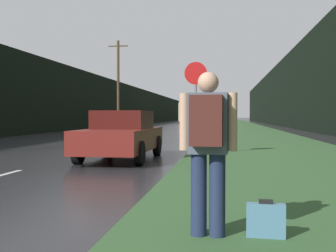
# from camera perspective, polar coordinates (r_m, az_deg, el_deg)

# --- Properties ---
(grass_verge) EXTENTS (6.00, 240.00, 0.02)m
(grass_verge) POSITION_cam_1_polar(r_m,az_deg,el_deg) (40.96, 10.22, -0.43)
(grass_verge) COLOR #33562D
(grass_verge) RESTS_ON ground_plane
(lane_stripe_c) EXTENTS (0.12, 3.00, 0.01)m
(lane_stripe_c) POSITION_cam_1_polar(r_m,az_deg,el_deg) (15.71, -10.16, -3.35)
(lane_stripe_c) COLOR silver
(lane_stripe_c) RESTS_ON ground_plane
(lane_stripe_d) EXTENTS (0.12, 3.00, 0.01)m
(lane_stripe_d) POSITION_cam_1_polar(r_m,az_deg,el_deg) (22.46, -4.64, -1.91)
(lane_stripe_d) COLOR silver
(lane_stripe_d) RESTS_ON ground_plane
(lane_stripe_e) EXTENTS (0.12, 3.00, 0.01)m
(lane_stripe_e) POSITION_cam_1_polar(r_m,az_deg,el_deg) (29.32, -1.69, -1.14)
(lane_stripe_e) COLOR silver
(lane_stripe_e) RESTS_ON ground_plane
(treeline_far_side) EXTENTS (2.00, 140.00, 5.63)m
(treeline_far_side) POSITION_cam_1_polar(r_m,az_deg,el_deg) (52.92, -7.99, 3.02)
(treeline_far_side) COLOR black
(treeline_far_side) RESTS_ON ground_plane
(treeline_near_side) EXTENTS (2.00, 140.00, 8.15)m
(treeline_near_side) POSITION_cam_1_polar(r_m,az_deg,el_deg) (51.56, 16.47, 4.42)
(treeline_near_side) COLOR black
(treeline_near_side) RESTS_ON ground_plane
(utility_pole_far) EXTENTS (1.80, 0.24, 8.20)m
(utility_pole_far) POSITION_cam_1_polar(r_m,az_deg,el_deg) (39.09, -6.76, 5.68)
(utility_pole_far) COLOR #4C3823
(utility_pole_far) RESTS_ON ground_plane
(stop_sign) EXTENTS (0.73, 0.07, 3.03)m
(stop_sign) POSITION_cam_1_polar(r_m,az_deg,el_deg) (13.57, 3.77, 3.86)
(stop_sign) COLOR slate
(stop_sign) RESTS_ON ground_plane
(hitchhiker_with_backpack) EXTENTS (0.61, 0.43, 1.76)m
(hitchhiker_with_backpack) POSITION_cam_1_polar(r_m,az_deg,el_deg) (4.43, 5.40, -2.32)
(hitchhiker_with_backpack) COLOR #1E2847
(hitchhiker_with_backpack) RESTS_ON ground_plane
(suitcase) EXTENTS (0.41, 0.13, 0.42)m
(suitcase) POSITION_cam_1_polar(r_m,az_deg,el_deg) (4.62, 13.10, -12.41)
(suitcase) COLOR teal
(suitcase) RESTS_ON ground_plane
(car_passing_near) EXTENTS (1.87, 4.55, 1.45)m
(car_passing_near) POSITION_cam_1_polar(r_m,az_deg,el_deg) (12.59, -6.25, -1.22)
(car_passing_near) COLOR maroon
(car_passing_near) RESTS_ON ground_plane
(delivery_truck) EXTENTS (2.50, 7.89, 3.49)m
(delivery_truck) POSITION_cam_1_polar(r_m,az_deg,el_deg) (73.47, 2.65, 1.81)
(delivery_truck) COLOR #6E684F
(delivery_truck) RESTS_ON ground_plane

